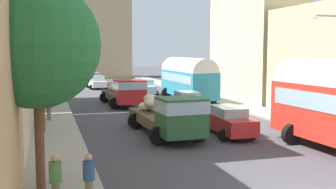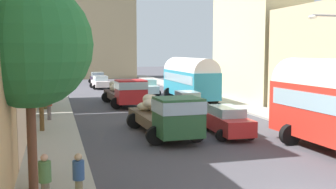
% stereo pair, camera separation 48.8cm
% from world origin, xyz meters
% --- Properties ---
extents(ground_plane, '(154.00, 154.00, 0.00)m').
position_xyz_m(ground_plane, '(0.00, 27.00, 0.00)').
color(ground_plane, '#45434A').
extents(sidewalk_left, '(2.50, 70.00, 0.14)m').
position_xyz_m(sidewalk_left, '(-7.25, 27.00, 0.07)').
color(sidewalk_left, '#AAA69B').
rests_on(sidewalk_left, ground).
extents(sidewalk_right, '(2.50, 70.00, 0.14)m').
position_xyz_m(sidewalk_right, '(7.25, 27.00, 0.07)').
color(sidewalk_right, gray).
rests_on(sidewalk_right, ground).
extents(building_left_2, '(5.13, 10.07, 11.12)m').
position_xyz_m(building_left_2, '(-11.06, 25.30, 5.56)').
color(building_left_2, tan).
rests_on(building_left_2, ground).
extents(building_right_2, '(4.67, 10.68, 12.12)m').
position_xyz_m(building_right_2, '(10.62, 24.27, 6.10)').
color(building_right_2, beige).
rests_on(building_right_2, ground).
extents(distant_church, '(11.57, 6.62, 22.36)m').
position_xyz_m(distant_church, '(0.00, 58.64, 8.13)').
color(distant_church, tan).
rests_on(distant_church, ground).
extents(parked_bus_1, '(3.27, 8.89, 3.86)m').
position_xyz_m(parked_bus_1, '(4.39, 24.78, 2.13)').
color(parked_bus_1, teal).
rests_on(parked_bus_1, ground).
extents(cargo_truck_0, '(3.13, 7.44, 2.28)m').
position_xyz_m(cargo_truck_0, '(-1.66, 10.50, 1.18)').
color(cargo_truck_0, '#275831').
rests_on(cargo_truck_0, ground).
extents(cargo_truck_1, '(3.28, 7.32, 2.26)m').
position_xyz_m(cargo_truck_1, '(-1.64, 22.96, 1.18)').
color(cargo_truck_1, red).
rests_on(cargo_truck_1, ground).
extents(car_0, '(2.43, 3.88, 1.54)m').
position_xyz_m(car_0, '(-1.94, 39.19, 0.77)').
color(car_0, silver).
rests_on(car_0, ground).
extents(car_1, '(2.33, 3.84, 1.59)m').
position_xyz_m(car_1, '(-1.55, 46.28, 0.79)').
color(car_1, '#271A32').
rests_on(car_1, ground).
extents(car_2, '(2.21, 4.44, 1.54)m').
position_xyz_m(car_2, '(1.53, 10.21, 0.78)').
color(car_2, red).
rests_on(car_2, ground).
extents(car_3, '(2.25, 4.06, 1.60)m').
position_xyz_m(car_3, '(1.90, 17.90, 0.80)').
color(car_3, '#488B4A').
rests_on(car_3, ground).
extents(car_4, '(2.41, 4.04, 1.56)m').
position_xyz_m(car_4, '(1.94, 30.99, 0.78)').
color(car_4, silver).
rests_on(car_4, ground).
extents(pedestrian_0, '(0.50, 0.50, 1.82)m').
position_xyz_m(pedestrian_0, '(-8.10, 18.67, 1.04)').
color(pedestrian_0, '#172549').
rests_on(pedestrian_0, ground).
extents(pedestrian_1, '(0.35, 0.35, 1.69)m').
position_xyz_m(pedestrian_1, '(-6.61, 1.63, 0.97)').
color(pedestrian_1, '#787150').
rests_on(pedestrian_1, ground).
extents(pedestrian_2, '(0.39, 0.39, 1.80)m').
position_xyz_m(pedestrian_2, '(-7.55, 16.97, 1.02)').
color(pedestrian_2, slate).
rests_on(pedestrian_2, ground).
extents(pedestrian_3, '(0.44, 0.44, 1.75)m').
position_xyz_m(pedestrian_3, '(-8.01, 26.27, 1.00)').
color(pedestrian_3, '#242B43').
rests_on(pedestrian_3, ground).
extents(pedestrian_4, '(0.41, 0.41, 1.76)m').
position_xyz_m(pedestrian_4, '(-7.49, 1.56, 1.01)').
color(pedestrian_4, '#736854').
rests_on(pedestrian_4, ground).
extents(streetlamp_near, '(1.96, 0.28, 6.28)m').
position_xyz_m(streetlamp_near, '(6.22, 7.75, 3.80)').
color(streetlamp_near, gray).
rests_on(streetlamp_near, ground).
extents(roadside_tree_0, '(3.91, 3.91, 6.62)m').
position_xyz_m(roadside_tree_0, '(-7.90, 3.63, 4.65)').
color(roadside_tree_0, brown).
rests_on(roadside_tree_0, ground).
extents(roadside_tree_1, '(3.04, 3.04, 5.70)m').
position_xyz_m(roadside_tree_1, '(-7.90, 13.44, 4.17)').
color(roadside_tree_1, brown).
rests_on(roadside_tree_1, ground).
extents(roadside_tree_2, '(3.51, 3.51, 6.11)m').
position_xyz_m(roadside_tree_2, '(-7.90, 22.13, 4.32)').
color(roadside_tree_2, brown).
rests_on(roadside_tree_2, ground).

